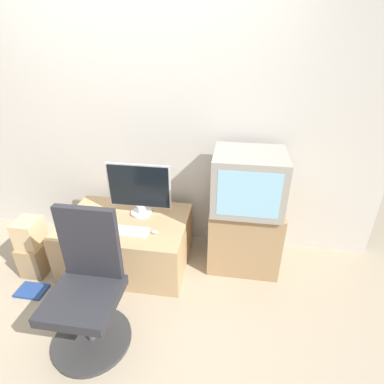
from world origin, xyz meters
TOP-DOWN VIEW (x-y plane):
  - ground_plane at (0.00, 0.00)m, footprint 12.00×12.00m
  - wall_back at (0.00, 1.32)m, footprint 4.40×0.05m
  - desk at (-0.07, 0.82)m, footprint 1.10×0.76m
  - side_stand at (0.99, 0.99)m, footprint 0.62×0.50m
  - main_monitor at (0.05, 0.96)m, footprint 0.57×0.19m
  - keyboard at (0.05, 0.66)m, footprint 0.30×0.14m
  - mouse at (0.25, 0.67)m, footprint 0.06×0.04m
  - crt_tv at (0.98, 0.96)m, footprint 0.58×0.50m
  - office_chair at (-0.04, 0.03)m, footprint 0.54×0.54m
  - cardboard_box_lower at (-0.84, 0.58)m, footprint 0.21×0.27m
  - cardboard_box_upper at (-0.84, 0.58)m, footprint 0.19×0.22m
  - book at (-0.75, 0.32)m, footprint 0.24×0.17m

SIDE VIEW (x-z plane):
  - ground_plane at x=0.00m, z-range 0.00..0.00m
  - book at x=-0.75m, z-range 0.00..0.02m
  - cardboard_box_lower at x=-0.84m, z-range 0.00..0.29m
  - desk at x=-0.07m, z-range 0.00..0.46m
  - side_stand at x=0.99m, z-range 0.00..0.62m
  - office_chair at x=-0.04m, z-range -0.09..0.89m
  - cardboard_box_upper at x=-0.84m, z-range 0.29..0.53m
  - keyboard at x=0.05m, z-range 0.46..0.48m
  - mouse at x=0.25m, z-range 0.46..0.49m
  - main_monitor at x=0.05m, z-range 0.47..0.96m
  - crt_tv at x=0.98m, z-range 0.62..1.10m
  - wall_back at x=0.00m, z-range 0.00..2.60m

